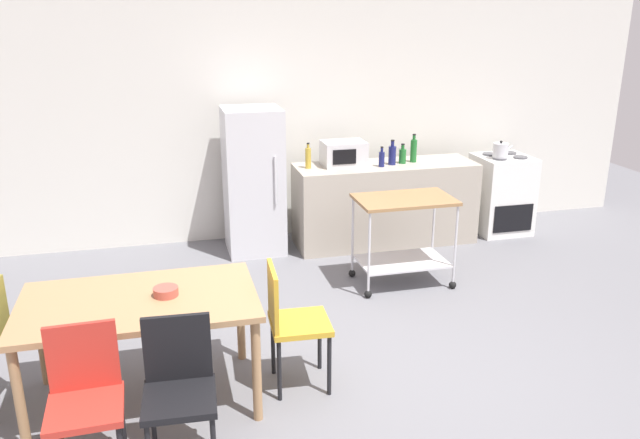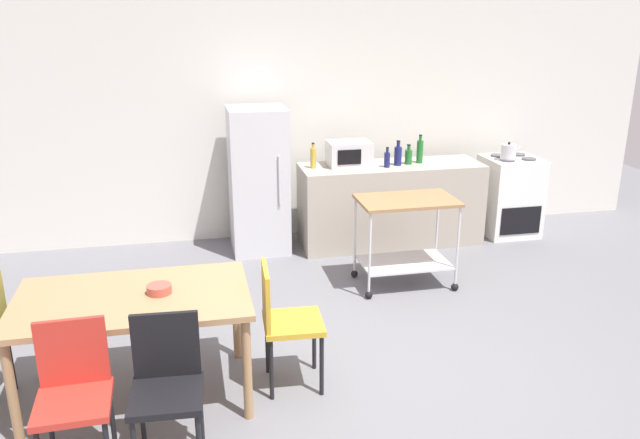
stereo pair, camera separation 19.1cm
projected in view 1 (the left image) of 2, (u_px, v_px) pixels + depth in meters
The scene contains 18 objects.
ground_plane at pixel (387, 371), 4.65m from camera, with size 12.00×12.00×0.00m, color slate.
back_wall at pixel (294, 109), 7.14m from camera, with size 8.40×0.12×2.90m, color silver.
kitchen_counter at pixel (385, 203), 7.11m from camera, with size 2.00×0.64×0.90m, color #A89E8E.
dining_table at pixel (139, 310), 4.10m from camera, with size 1.50×0.90×0.75m.
chair_red at pixel (85, 395), 3.47m from camera, with size 0.41×0.41×0.89m.
chair_mustard at pixel (290, 318), 4.33m from camera, with size 0.42×0.42×0.89m.
chair_black at pixel (179, 385), 3.56m from camera, with size 0.42×0.42×0.89m.
stove_oven at pixel (501, 194), 7.47m from camera, with size 0.60×0.61×0.92m.
refrigerator at pixel (253, 181), 6.76m from camera, with size 0.60×0.63×1.55m.
kitchen_cart at pixel (404, 226), 5.99m from camera, with size 0.91×0.57×0.85m.
bottle_hot_sauce at pixel (308, 158), 6.75m from camera, with size 0.06×0.06×0.27m.
microwave at pixel (344, 153), 6.89m from camera, with size 0.46×0.35×0.26m.
bottle_vinegar at pixel (382, 159), 6.83m from camera, with size 0.06×0.06×0.22m.
bottle_soy_sauce at pixel (392, 155), 6.92m from camera, with size 0.08×0.08×0.27m.
bottle_sesame_oil at pixel (402, 156), 6.98m from camera, with size 0.08×0.08×0.22m.
bottle_olive_oil at pixel (414, 150), 7.03m from camera, with size 0.07×0.07×0.31m.
fruit_bowl at pixel (166, 292), 4.12m from camera, with size 0.16×0.16×0.06m, color #B24C3F.
kettle at pixel (501, 150), 7.18m from camera, with size 0.24×0.17×0.19m.
Camera 1 is at (-1.48, -3.82, 2.51)m, focal length 35.84 mm.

